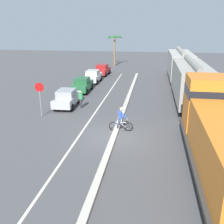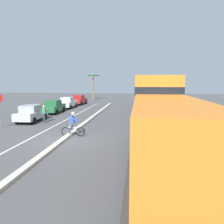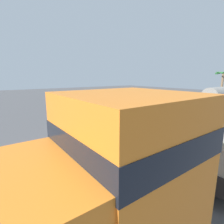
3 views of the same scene
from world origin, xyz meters
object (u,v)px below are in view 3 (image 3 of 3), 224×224
at_px(parked_car_white, 164,105).
at_px(palm_tree_near, 223,78).
at_px(cyclist, 61,148).
at_px(pedestrian_by_cars, 97,119).
at_px(stop_sign, 54,105).
at_px(parked_car_silver, 92,116).
at_px(parked_car_red, 188,102).
at_px(parked_car_green, 135,110).

bearing_deg(parked_car_white, palm_tree_near, 87.39).
height_order(cyclist, palm_tree_near, palm_tree_near).
bearing_deg(cyclist, pedestrian_by_cars, 131.59).
bearing_deg(stop_sign, cyclist, -16.11).
xyz_separation_m(parked_car_white, pedestrian_by_cars, (1.44, -11.31, 0.03)).
bearing_deg(parked_car_silver, parked_car_red, 89.27).
bearing_deg(parked_car_silver, parked_car_green, 90.81).
bearing_deg(parked_car_white, cyclist, -70.54).
bearing_deg(pedestrian_by_cars, parked_car_silver, 167.35).
distance_m(parked_car_silver, palm_tree_near, 26.27).
distance_m(palm_tree_near, pedestrian_by_cars, 26.58).
relative_size(parked_car_green, parked_car_red, 0.99).
height_order(parked_car_white, parked_car_red, same).
xyz_separation_m(parked_car_white, stop_sign, (-1.15, -14.13, 1.21)).
relative_size(parked_car_red, cyclist, 2.49).
distance_m(parked_car_green, stop_sign, 9.08).
distance_m(parked_car_silver, pedestrian_by_cars, 1.45).
relative_size(stop_sign, pedestrian_by_cars, 1.78).
relative_size(parked_car_silver, palm_tree_near, 0.76).
distance_m(parked_car_green, parked_car_red, 10.49).
bearing_deg(cyclist, parked_car_green, 117.79).
relative_size(parked_car_green, stop_sign, 1.47).
relative_size(parked_car_silver, cyclist, 2.48).
bearing_deg(pedestrian_by_cars, parked_car_white, 97.24).
bearing_deg(parked_car_white, parked_car_red, 87.50).
bearing_deg(stop_sign, parked_car_silver, 69.49).
bearing_deg(pedestrian_by_cars, cyclist, -48.41).
bearing_deg(parked_car_green, cyclist, -62.21).
bearing_deg(stop_sign, pedestrian_by_cars, 47.46).
distance_m(parked_car_white, palm_tree_near, 15.44).
xyz_separation_m(parked_car_green, cyclist, (5.75, -10.91, 0.00)).
distance_m(parked_car_white, pedestrian_by_cars, 11.40).
relative_size(parked_car_green, cyclist, 2.47).
relative_size(parked_car_silver, stop_sign, 1.48).
relative_size(parked_car_red, pedestrian_by_cars, 2.64).
xyz_separation_m(parked_car_red, cyclist, (5.46, -21.40, 0.00)).
height_order(palm_tree_near, pedestrian_by_cars, palm_tree_near).
bearing_deg(parked_car_green, pedestrian_by_cars, -76.26).
height_order(cyclist, stop_sign, stop_sign).
bearing_deg(pedestrian_by_cars, parked_car_green, 103.74).
relative_size(parked_car_green, pedestrian_by_cars, 2.61).
xyz_separation_m(parked_car_silver, parked_car_red, (0.21, 16.29, 0.00)).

